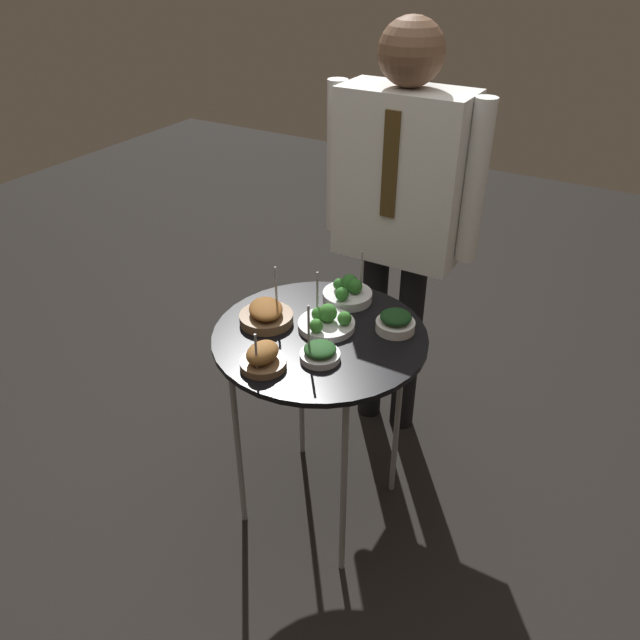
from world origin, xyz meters
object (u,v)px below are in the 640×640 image
(bowl_broccoli_front_right, at_px, (326,321))
(serving_cart, at_px, (320,349))
(bowl_spinach_front_left, at_px, (396,322))
(bowl_spinach_far_rim, at_px, (320,352))
(waiter_figure, at_px, (400,197))
(bowl_roast_back_right, at_px, (263,358))
(bowl_broccoli_mid_left, at_px, (348,293))
(bowl_roast_near_rim, at_px, (266,314))

(bowl_broccoli_front_right, bearing_deg, serving_cart, -88.74)
(serving_cart, xyz_separation_m, bowl_spinach_front_left, (0.19, 0.13, 0.09))
(serving_cart, xyz_separation_m, bowl_spinach_far_rim, (0.07, -0.11, 0.08))
(bowl_spinach_far_rim, relative_size, waiter_figure, 0.11)
(bowl_spinach_front_left, xyz_separation_m, bowl_roast_back_right, (-0.24, -0.36, 0.00))
(serving_cart, xyz_separation_m, waiter_figure, (-0.00, 0.57, 0.31))
(serving_cart, distance_m, bowl_broccoli_mid_left, 0.24)
(bowl_roast_back_right, xyz_separation_m, bowl_roast_near_rim, (-0.13, 0.20, -0.00))
(bowl_broccoli_front_right, xyz_separation_m, bowl_roast_near_rim, (-0.18, -0.07, 0.00))
(bowl_broccoli_front_right, height_order, bowl_roast_near_rim, bowl_roast_near_rim)
(bowl_spinach_front_left, bearing_deg, serving_cart, -144.80)
(bowl_broccoli_mid_left, distance_m, bowl_roast_back_right, 0.45)
(serving_cart, height_order, waiter_figure, waiter_figure)
(bowl_spinach_far_rim, height_order, waiter_figure, waiter_figure)
(bowl_broccoli_front_right, bearing_deg, bowl_spinach_far_rim, -66.32)
(bowl_spinach_far_rim, distance_m, bowl_roast_near_rim, 0.26)
(bowl_spinach_front_left, height_order, bowl_broccoli_mid_left, bowl_broccoli_mid_left)
(bowl_spinach_far_rim, xyz_separation_m, bowl_broccoli_mid_left, (-0.09, 0.34, 0.01))
(bowl_spinach_far_rim, relative_size, bowl_broccoli_front_right, 0.99)
(serving_cart, bearing_deg, bowl_roast_back_right, -103.32)
(waiter_figure, bearing_deg, bowl_roast_near_rim, -106.78)
(bowl_spinach_far_rim, bearing_deg, bowl_broccoli_mid_left, 104.73)
(bowl_spinach_front_left, relative_size, bowl_roast_near_rim, 0.69)
(bowl_broccoli_front_right, xyz_separation_m, bowl_broccoli_mid_left, (-0.02, 0.18, 0.00))
(bowl_broccoli_mid_left, distance_m, waiter_figure, 0.41)
(bowl_spinach_front_left, height_order, waiter_figure, waiter_figure)
(bowl_broccoli_mid_left, bearing_deg, bowl_roast_back_right, -94.03)
(bowl_roast_back_right, relative_size, bowl_roast_near_rim, 0.75)
(bowl_broccoli_front_right, distance_m, bowl_broccoli_mid_left, 0.18)
(bowl_spinach_front_left, height_order, bowl_roast_near_rim, bowl_roast_near_rim)
(bowl_roast_back_right, bearing_deg, bowl_spinach_front_left, 55.98)
(bowl_spinach_front_left, relative_size, waiter_figure, 0.08)
(bowl_spinach_front_left, bearing_deg, bowl_roast_near_rim, -156.39)
(bowl_spinach_far_rim, distance_m, bowl_spinach_front_left, 0.28)
(bowl_spinach_front_left, bearing_deg, bowl_roast_back_right, -124.02)
(bowl_roast_near_rim, distance_m, waiter_figure, 0.66)
(bowl_broccoli_front_right, height_order, bowl_spinach_front_left, bowl_broccoli_front_right)
(bowl_spinach_far_rim, xyz_separation_m, waiter_figure, (-0.07, 0.68, 0.23))
(serving_cart, xyz_separation_m, bowl_broccoli_front_right, (-0.00, 0.04, 0.08))
(bowl_broccoli_mid_left, xyz_separation_m, bowl_roast_near_rim, (-0.16, -0.25, -0.00))
(serving_cart, bearing_deg, bowl_spinach_far_rim, -59.97)
(bowl_spinach_far_rim, bearing_deg, waiter_figure, 95.66)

